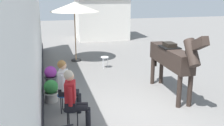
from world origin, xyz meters
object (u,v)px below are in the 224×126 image
Objects in this scene: seated_visitor_near at (73,97)px; spare_stool_white at (105,58)px; cafe_parasol at (74,7)px; flower_planter_inner_far at (51,90)px; flower_planter_farthest at (51,75)px; saddled_horse_center at (172,58)px; seated_visitor_far at (66,84)px.

spare_stool_white is (1.76, 4.65, -0.38)m from seated_visitor_near.
cafe_parasol is 5.61× the size of spare_stool_white.
seated_visitor_near is 2.17× the size of flower_planter_inner_far.
flower_planter_farthest is (0.03, 1.45, 0.00)m from flower_planter_inner_far.
saddled_horse_center is 3.60m from flower_planter_inner_far.
cafe_parasol is (1.19, 2.93, 2.03)m from flower_planter_farthest.
seated_visitor_near is 6.31m from cafe_parasol.
saddled_horse_center is (3.12, 0.39, 0.38)m from seated_visitor_far.
seated_visitor_far reaches higher than spare_stool_white.
saddled_horse_center is at bearing -69.30° from spare_stool_white.
seated_visitor_near is 3.19m from flower_planter_farthest.
seated_visitor_far is 0.96m from flower_planter_inner_far.
cafe_parasol reaches higher than saddled_horse_center.
spare_stool_white is (-1.27, 3.36, -0.76)m from saddled_horse_center.
seated_visitor_near is 0.91m from seated_visitor_far.
seated_visitor_near is 0.46× the size of saddled_horse_center.
seated_visitor_near is at bearing -97.17° from cafe_parasol.
saddled_horse_center is (3.03, 1.29, 0.38)m from seated_visitor_near.
seated_visitor_far is 2.29m from flower_planter_farthest.
cafe_parasol is at bearing 82.83° from seated_visitor_near.
cafe_parasol is (-2.27, 4.77, 1.20)m from saddled_horse_center.
cafe_parasol is at bearing 74.46° from flower_planter_inner_far.
flower_planter_inner_far is 3.71m from spare_stool_white.
seated_visitor_near and seated_visitor_far have the same top height.
cafe_parasol is at bearing 115.43° from saddled_horse_center.
saddled_horse_center reaches higher than seated_visitor_near.
flower_planter_inner_far is at bearing -91.13° from flower_planter_farthest.
seated_visitor_near reaches higher than flower_planter_farthest.
seated_visitor_far reaches higher than flower_planter_inner_far.
seated_visitor_near reaches higher than spare_stool_white.
saddled_horse_center is at bearing -6.32° from flower_planter_inner_far.
seated_visitor_far is 2.17× the size of flower_planter_inner_far.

